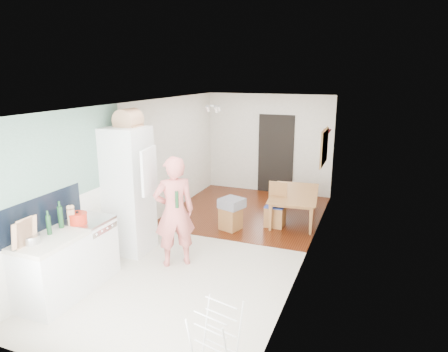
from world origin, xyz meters
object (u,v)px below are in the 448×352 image
Objects in this scene: stool at (231,218)px; drying_rack at (216,342)px; dining_chair at (275,205)px; person at (174,202)px; dining_table at (295,208)px.

stool is 3.91m from drying_rack.
dining_chair is 1.15× the size of drying_rack.
person is at bearing -100.81° from stool.
person is 2.75× the size of drying_rack.
dining_table is at bearing 58.74° from dining_chair.
drying_rack reaches higher than dining_table.
person reaches higher than drying_rack.
stool is (0.32, 1.68, -0.82)m from person.
person reaches higher than dining_chair.
person is at bearing -116.36° from dining_chair.
stool is at bearing -140.01° from person.
dining_chair reaches higher than stool.
person is 2.51m from dining_chair.
dining_table is 1.87× the size of drying_rack.
dining_chair is at bearing -155.75° from person.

